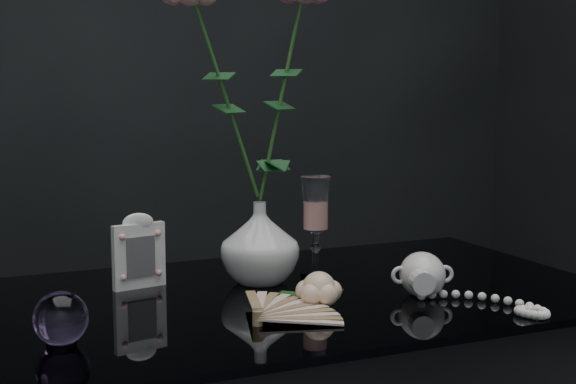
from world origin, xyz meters
name	(u,v)px	position (x,y,z in m)	size (l,w,h in m)	color
vase	(260,243)	(0.00, 0.13, 0.83)	(0.13, 0.13, 0.14)	silver
wine_glass	(316,226)	(0.11, 0.14, 0.85)	(0.05, 0.05, 0.17)	white
picture_frame	(139,251)	(-0.19, 0.18, 0.82)	(0.09, 0.07, 0.12)	white
paperweight	(61,318)	(-0.35, -0.07, 0.80)	(0.07, 0.07, 0.07)	#AD86D9
paper_fan	(257,317)	(-0.09, -0.09, 0.77)	(0.24, 0.18, 0.02)	beige
loose_rose	(319,289)	(0.03, -0.04, 0.79)	(0.12, 0.15, 0.05)	beige
pearl_jar	(422,273)	(0.20, -0.05, 0.80)	(0.24, 0.25, 0.07)	silver
roses	(251,72)	(-0.02, 0.12, 1.11)	(0.27, 0.10, 0.43)	#EAA79B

